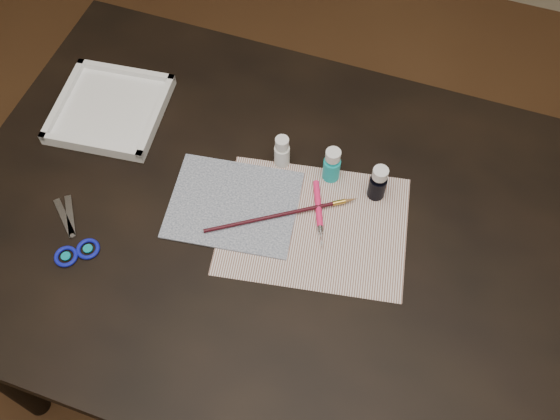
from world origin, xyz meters
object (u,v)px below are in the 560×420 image
(canvas, at_px, (233,204))
(paint_bottle_cyan, at_px, (332,165))
(palette_tray, at_px, (110,109))
(paint_bottle_white, at_px, (282,151))
(scissors, at_px, (67,231))
(paper, at_px, (314,225))
(paint_bottle_navy, at_px, (378,183))

(canvas, xyz_separation_m, paint_bottle_cyan, (0.16, 0.13, 0.04))
(palette_tray, bearing_deg, paint_bottle_cyan, -0.22)
(paint_bottle_white, bearing_deg, scissors, -139.06)
(canvas, height_order, scissors, scissors)
(paper, xyz_separation_m, paint_bottle_cyan, (-0.00, 0.12, 0.04))
(scissors, bearing_deg, canvas, -108.64)
(paint_bottle_white, distance_m, palette_tray, 0.40)
(canvas, bearing_deg, palette_tray, 158.74)
(paper, relative_size, paint_bottle_white, 4.64)
(paper, distance_m, canvas, 0.17)
(paper, bearing_deg, paint_bottle_cyan, 91.27)
(paint_bottle_white, xyz_separation_m, paint_bottle_cyan, (0.11, -0.00, 0.00))
(canvas, height_order, palette_tray, palette_tray)
(paint_bottle_white, xyz_separation_m, paint_bottle_navy, (0.20, -0.01, 0.00))
(canvas, bearing_deg, paint_bottle_white, 66.66)
(paper, bearing_deg, paint_bottle_white, 131.63)
(paint_bottle_cyan, height_order, palette_tray, paint_bottle_cyan)
(scissors, xyz_separation_m, palette_tray, (-0.06, 0.30, 0.01))
(paint_bottle_cyan, bearing_deg, palette_tray, 179.78)
(canvas, distance_m, paint_bottle_cyan, 0.21)
(paint_bottle_white, bearing_deg, canvas, -113.34)
(paint_bottle_cyan, bearing_deg, scissors, -146.59)
(paint_bottle_navy, bearing_deg, palette_tray, 178.72)
(canvas, height_order, paint_bottle_navy, paint_bottle_navy)
(canvas, relative_size, paint_bottle_white, 3.24)
(canvas, distance_m, scissors, 0.33)
(canvas, distance_m, paint_bottle_navy, 0.29)
(paint_bottle_white, relative_size, paint_bottle_navy, 0.91)
(palette_tray, bearing_deg, paint_bottle_white, -0.19)
(paint_bottle_navy, distance_m, scissors, 0.61)
(canvas, bearing_deg, scissors, -150.01)
(paint_bottle_cyan, bearing_deg, paint_bottle_white, 179.66)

